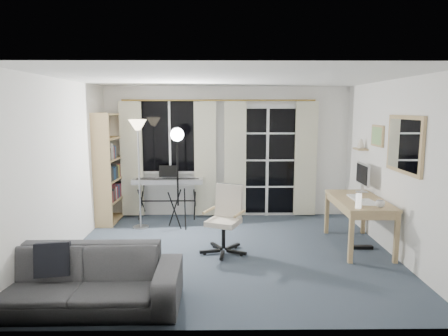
# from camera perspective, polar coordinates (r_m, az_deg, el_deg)

# --- Properties ---
(floor) EXTENTS (4.50, 4.00, 0.02)m
(floor) POSITION_cam_1_polar(r_m,az_deg,el_deg) (5.76, 0.77, -11.99)
(floor) COLOR #313C48
(floor) RESTS_ON ground
(window) EXTENTS (1.20, 0.08, 1.40)m
(window) POSITION_cam_1_polar(r_m,az_deg,el_deg) (7.44, -7.73, 4.55)
(window) COLOR white
(window) RESTS_ON floor
(french_door) EXTENTS (1.32, 0.09, 2.11)m
(french_door) POSITION_cam_1_polar(r_m,az_deg,el_deg) (7.48, 6.17, 0.94)
(french_door) COLOR white
(french_door) RESTS_ON floor
(curtains) EXTENTS (3.60, 0.07, 2.13)m
(curtains) POSITION_cam_1_polar(r_m,az_deg,el_deg) (7.33, -0.65, 1.38)
(curtains) COLOR gold
(curtains) RESTS_ON floor
(bookshelf) EXTENTS (0.33, 0.90, 1.93)m
(bookshelf) POSITION_cam_1_polar(r_m,az_deg,el_deg) (7.33, -16.37, -0.36)
(bookshelf) COLOR tan
(bookshelf) RESTS_ON floor
(torchiere_lamp) EXTENTS (0.38, 0.38, 1.83)m
(torchiere_lamp) POSITION_cam_1_polar(r_m,az_deg,el_deg) (6.69, -12.17, 3.73)
(torchiere_lamp) COLOR #B2B2B7
(torchiere_lamp) RESTS_ON floor
(keyboard_piano) EXTENTS (1.26, 0.62, 0.91)m
(keyboard_piano) POSITION_cam_1_polar(r_m,az_deg,el_deg) (7.27, -8.03, -1.98)
(keyboard_piano) COLOR black
(keyboard_piano) RESTS_ON floor
(studio_light) EXTENTS (0.34, 0.35, 1.74)m
(studio_light) POSITION_cam_1_polar(r_m,az_deg,el_deg) (6.54, -6.70, 3.11)
(studio_light) COLOR black
(studio_light) RESTS_ON floor
(office_chair) EXTENTS (0.65, 0.67, 0.95)m
(office_chair) POSITION_cam_1_polar(r_m,az_deg,el_deg) (5.64, 0.37, -6.38)
(office_chair) COLOR black
(office_chair) RESTS_ON floor
(desk) EXTENTS (0.69, 1.35, 0.71)m
(desk) POSITION_cam_1_polar(r_m,az_deg,el_deg) (6.11, 18.73, -5.00)
(desk) COLOR #A48154
(desk) RESTS_ON floor
(monitor) EXTENTS (0.17, 0.52, 0.45)m
(monitor) POSITION_cam_1_polar(r_m,az_deg,el_deg) (6.52, 19.21, -0.97)
(monitor) COLOR silver
(monitor) RESTS_ON desk
(desk_clutter) EXTENTS (0.43, 0.81, 0.91)m
(desk_clutter) POSITION_cam_1_polar(r_m,az_deg,el_deg) (5.90, 18.83, -6.14)
(desk_clutter) COLOR white
(desk_clutter) RESTS_ON desk
(mug) EXTENTS (0.12, 0.09, 0.12)m
(mug) POSITION_cam_1_polar(r_m,az_deg,el_deg) (5.66, 21.42, -4.68)
(mug) COLOR silver
(mug) RESTS_ON desk
(wall_mirror) EXTENTS (0.04, 0.94, 0.74)m
(wall_mirror) POSITION_cam_1_polar(r_m,az_deg,el_deg) (5.58, 24.38, 3.06)
(wall_mirror) COLOR tan
(wall_mirror) RESTS_ON floor
(framed_print) EXTENTS (0.03, 0.42, 0.32)m
(framed_print) POSITION_cam_1_polar(r_m,az_deg,el_deg) (6.41, 21.08, 4.31)
(framed_print) COLOR tan
(framed_print) RESTS_ON floor
(wall_shelf) EXTENTS (0.16, 0.30, 0.18)m
(wall_shelf) POSITION_cam_1_polar(r_m,az_deg,el_deg) (6.86, 18.93, 3.06)
(wall_shelf) COLOR tan
(wall_shelf) RESTS_ON floor
(sofa) EXTENTS (2.05, 0.62, 0.80)m
(sofa) POSITION_cam_1_polar(r_m,az_deg,el_deg) (4.40, -20.12, -13.46)
(sofa) COLOR #313134
(sofa) RESTS_ON floor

